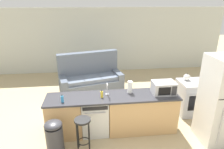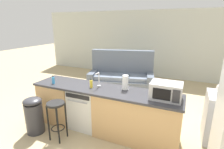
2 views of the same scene
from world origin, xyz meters
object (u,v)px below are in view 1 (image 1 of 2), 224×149
object	(u,v)px
dishwasher	(95,116)
kettle	(187,77)
dish_soap_bottle	(62,99)
trash_bin	(55,137)
microwave	(164,88)
bar_stool	(83,128)
paper_towel_roll	(130,87)
couch	(90,79)
stove_range	(192,97)
refrigerator	(222,101)
soap_bottle	(102,94)

from	to	relation	value
dishwasher	kettle	distance (m)	2.59
dish_soap_bottle	trash_bin	bearing A→B (deg)	-107.63
microwave	bar_stool	size ratio (longest dim) A/B	0.68
paper_towel_roll	trash_bin	world-z (taller)	paper_towel_roll
dishwasher	kettle	world-z (taller)	kettle
dish_soap_bottle	couch	xyz separation A→B (m)	(0.58, 2.44, -0.58)
stove_range	refrigerator	bearing A→B (deg)	-90.01
stove_range	trash_bin	world-z (taller)	stove_range
soap_bottle	dish_soap_bottle	size ratio (longest dim) A/B	1.00
dishwasher	trash_bin	world-z (taller)	dishwasher
dishwasher	kettle	xyz separation A→B (m)	(2.43, 0.68, 0.56)
dishwasher	bar_stool	world-z (taller)	dishwasher
stove_range	refrigerator	distance (m)	1.20
soap_bottle	trash_bin	bearing A→B (deg)	-149.17
paper_towel_roll	soap_bottle	xyz separation A→B (m)	(-0.65, -0.15, -0.07)
dishwasher	microwave	world-z (taller)	microwave
kettle	couch	size ratio (longest dim) A/B	0.10
dishwasher	couch	world-z (taller)	couch
paper_towel_roll	kettle	size ratio (longest dim) A/B	1.38
soap_bottle	refrigerator	bearing A→B (deg)	-11.83
microwave	paper_towel_roll	bearing A→B (deg)	171.26
paper_towel_roll	trash_bin	bearing A→B (deg)	-155.68
refrigerator	dish_soap_bottle	size ratio (longest dim) A/B	10.71
kettle	couch	distance (m)	3.04
kettle	soap_bottle	bearing A→B (deg)	-162.51
trash_bin	dish_soap_bottle	bearing A→B (deg)	72.37
dishwasher	dish_soap_bottle	distance (m)	0.88
microwave	dish_soap_bottle	bearing A→B (deg)	-175.90
bar_stool	dishwasher	bearing A→B (deg)	66.85
dishwasher	dish_soap_bottle	size ratio (longest dim) A/B	4.77
paper_towel_roll	dish_soap_bottle	bearing A→B (deg)	-169.47
refrigerator	microwave	distance (m)	1.19
microwave	paper_towel_roll	size ratio (longest dim) A/B	1.77
dish_soap_bottle	stove_range	bearing A→B (deg)	12.24
trash_bin	couch	world-z (taller)	couch
stove_range	couch	bearing A→B (deg)	147.20
microwave	kettle	xyz separation A→B (m)	(0.88, 0.68, -0.05)
paper_towel_roll	trash_bin	size ratio (longest dim) A/B	0.38
dishwasher	microwave	xyz separation A→B (m)	(1.55, -0.00, 0.62)
microwave	trash_bin	xyz separation A→B (m)	(-2.36, -0.62, -0.66)
soap_bottle	stove_range	bearing A→B (deg)	13.51
couch	paper_towel_roll	bearing A→B (deg)	-67.66
refrigerator	bar_stool	bearing A→B (deg)	-179.01
bar_stool	soap_bottle	bearing A→B (deg)	53.51
microwave	stove_range	bearing A→B (deg)	27.69
microwave	soap_bottle	distance (m)	1.40
dish_soap_bottle	bar_stool	bearing A→B (deg)	-46.86
soap_bottle	paper_towel_roll	bearing A→B (deg)	13.20
microwave	bar_stool	world-z (taller)	microwave
bar_stool	trash_bin	bearing A→B (deg)	-178.07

